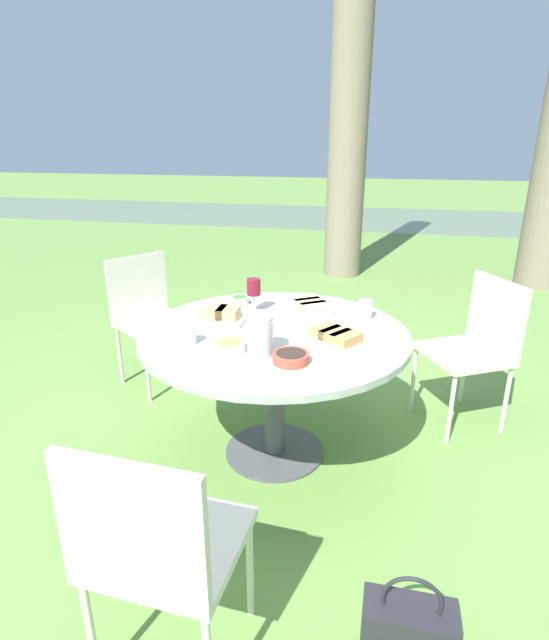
{
  "coord_description": "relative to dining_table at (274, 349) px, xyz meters",
  "views": [
    {
      "loc": [
        0.52,
        -2.29,
        1.65
      ],
      "look_at": [
        0.0,
        0.0,
        0.78
      ],
      "focal_mm": 28.0,
      "sensor_mm": 36.0,
      "label": 1
    }
  ],
  "objects": [
    {
      "name": "ground_plane",
      "position": [
        0.0,
        0.0,
        -0.62
      ],
      "size": [
        40.0,
        40.0,
        0.0
      ],
      "primitive_type": "plane",
      "color": "#668E42"
    },
    {
      "name": "river_strip",
      "position": [
        0.0,
        8.77,
        -0.62
      ],
      "size": [
        40.0,
        3.47,
        0.01
      ],
      "color": "#6B7F5B",
      "rests_on": "ground_plane"
    },
    {
      "name": "tree_trunk_main",
      "position": [
        -0.02,
        3.97,
        1.85
      ],
      "size": [
        0.46,
        0.46,
        4.94
      ],
      "color": "#7F705B",
      "rests_on": "ground_plane"
    },
    {
      "name": "dining_table",
      "position": [
        0.0,
        0.0,
        0.0
      ],
      "size": [
        1.37,
        1.37,
        0.72
      ],
      "color": "#4C4C51",
      "rests_on": "ground_plane"
    },
    {
      "name": "chair_near_left",
      "position": [
        -0.07,
        -1.25,
        -0.1
      ],
      "size": [
        0.46,
        0.44,
        0.89
      ],
      "color": "beige",
      "rests_on": "ground_plane"
    },
    {
      "name": "chair_near_right",
      "position": [
        1.08,
        0.61,
        -0.1
      ],
      "size": [
        0.58,
        0.59,
        0.89
      ],
      "color": "beige",
      "rests_on": "ground_plane"
    },
    {
      "name": "chair_far_back",
      "position": [
        -1.05,
        0.69,
        -0.1
      ],
      "size": [
        0.59,
        0.6,
        0.89
      ],
      "color": "beige",
      "rests_on": "ground_plane"
    },
    {
      "name": "water_pitcher",
      "position": [
        0.0,
        -0.29,
        0.19
      ],
      "size": [
        0.13,
        0.12,
        0.18
      ],
      "color": "silver",
      "rests_on": "dining_table"
    },
    {
      "name": "wine_glass",
      "position": [
        -0.18,
        0.26,
        0.24
      ],
      "size": [
        0.08,
        0.08,
        0.19
      ],
      "color": "silver",
      "rests_on": "dining_table"
    },
    {
      "name": "platter_bread_main",
      "position": [
        0.32,
        -0.09,
        0.13
      ],
      "size": [
        0.35,
        0.34,
        0.07
      ],
      "color": "white",
      "rests_on": "dining_table"
    },
    {
      "name": "platter_charcuterie",
      "position": [
        -0.32,
        0.08,
        0.13
      ],
      "size": [
        0.32,
        0.2,
        0.08
      ],
      "color": "white",
      "rests_on": "dining_table"
    },
    {
      "name": "platter_sandwich_side",
      "position": [
        0.13,
        0.31,
        0.14
      ],
      "size": [
        0.38,
        0.4,
        0.08
      ],
      "color": "white",
      "rests_on": "dining_table"
    },
    {
      "name": "bowl_fries",
      "position": [
        -0.15,
        -0.29,
        0.13
      ],
      "size": [
        0.16,
        0.16,
        0.04
      ],
      "color": "white",
      "rests_on": "dining_table"
    },
    {
      "name": "bowl_salad",
      "position": [
        -0.3,
        0.38,
        0.13
      ],
      "size": [
        0.11,
        0.11,
        0.05
      ],
      "color": "beige",
      "rests_on": "dining_table"
    },
    {
      "name": "bowl_olives",
      "position": [
        0.15,
        -0.35,
        0.13
      ],
      "size": [
        0.16,
        0.16,
        0.04
      ],
      "color": "#B74733",
      "rests_on": "dining_table"
    },
    {
      "name": "cup_water_near",
      "position": [
        0.44,
        0.3,
        0.15
      ],
      "size": [
        0.08,
        0.08,
        0.1
      ],
      "color": "silver",
      "rests_on": "dining_table"
    },
    {
      "name": "cup_water_far",
      "position": [
        -0.36,
        -0.25,
        0.15
      ],
      "size": [
        0.08,
        0.08,
        0.09
      ],
      "color": "silver",
      "rests_on": "dining_table"
    },
    {
      "name": "handbag",
      "position": [
        0.69,
        -1.05,
        -0.5
      ],
      "size": [
        0.3,
        0.14,
        0.37
      ],
      "color": "#232328",
      "rests_on": "ground_plane"
    }
  ]
}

